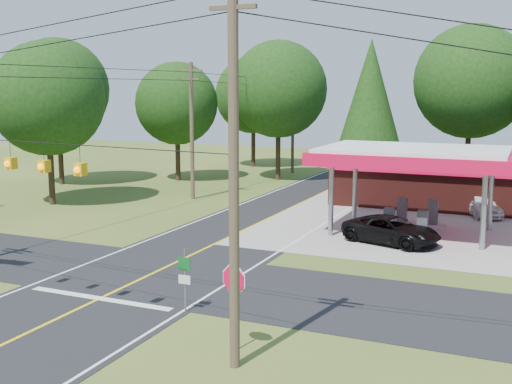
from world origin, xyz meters
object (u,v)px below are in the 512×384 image
at_px(gas_canopy, 414,158).
at_px(sedan_car, 481,205).
at_px(suv_car, 392,231).
at_px(octagonal_stop_sign, 234,286).

distance_m(gas_canopy, sedan_car, 8.32).
relative_size(gas_canopy, sedan_car, 2.52).
height_order(suv_car, octagonal_stop_sign, octagonal_stop_sign).
xyz_separation_m(gas_canopy, octagonal_stop_sign, (-2.00, -19.01, -2.14)).
bearing_deg(octagonal_stop_sign, gas_canopy, 84.00).
distance_m(sedan_car, octagonal_stop_sign, 26.39).
relative_size(suv_car, sedan_car, 1.23).
bearing_deg(octagonal_stop_sign, suv_car, 84.65).
relative_size(gas_canopy, suv_car, 2.04).
bearing_deg(suv_car, octagonal_stop_sign, -167.53).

